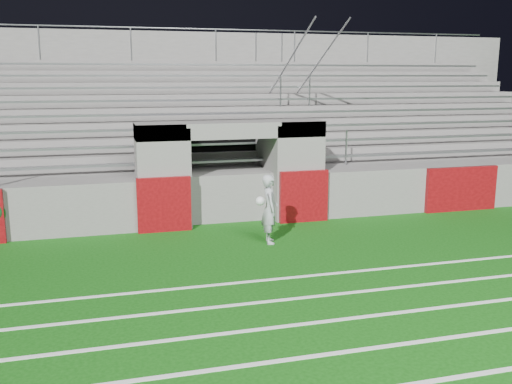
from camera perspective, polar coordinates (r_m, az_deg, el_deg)
name	(u,v)px	position (r m, az deg, el deg)	size (l,w,h in m)	color
ground	(270,262)	(11.74, 1.41, -7.01)	(90.00, 90.00, 0.00)	#0E4B0C
stadium_structure	(201,145)	(19.04, -5.55, 4.69)	(26.00, 8.48, 5.42)	slate
goalkeeper_with_ball	(270,209)	(12.87, 1.37, -1.68)	(0.60, 0.62, 1.58)	#A4A9AE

